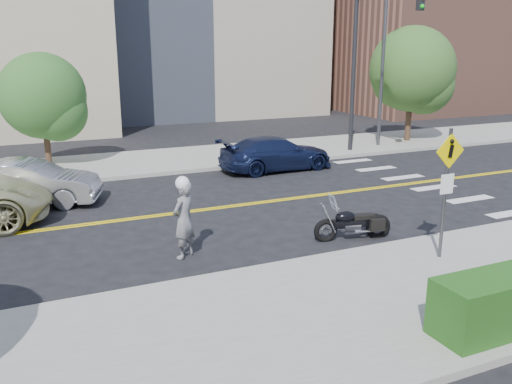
{
  "coord_description": "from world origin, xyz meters",
  "views": [
    {
      "loc": [
        -4.55,
        -15.26,
        4.86
      ],
      "look_at": [
        1.09,
        -2.81,
        1.2
      ],
      "focal_mm": 38.0,
      "sensor_mm": 36.0,
      "label": 1
    }
  ],
  "objects_px": {
    "motorcyclist": "(184,217)",
    "parked_car_blue": "(276,154)",
    "pedestrian_sign": "(447,181)",
    "motorcycle": "(353,216)",
    "parked_car_silver": "(28,183)"
  },
  "relations": [
    {
      "from": "pedestrian_sign",
      "to": "parked_car_blue",
      "type": "xyz_separation_m",
      "value": [
        0.94,
        10.43,
        -1.28
      ]
    },
    {
      "from": "pedestrian_sign",
      "to": "motorcycle",
      "type": "distance_m",
      "value": 2.73
    },
    {
      "from": "pedestrian_sign",
      "to": "parked_car_silver",
      "type": "bearing_deg",
      "value": 132.9
    },
    {
      "from": "parked_car_silver",
      "to": "motorcyclist",
      "type": "bearing_deg",
      "value": -133.59
    },
    {
      "from": "pedestrian_sign",
      "to": "parked_car_blue",
      "type": "height_order",
      "value": "pedestrian_sign"
    },
    {
      "from": "pedestrian_sign",
      "to": "parked_car_blue",
      "type": "bearing_deg",
      "value": 84.87
    },
    {
      "from": "motorcycle",
      "to": "pedestrian_sign",
      "type": "bearing_deg",
      "value": -55.49
    },
    {
      "from": "parked_car_blue",
      "to": "motorcycle",
      "type": "bearing_deg",
      "value": 165.11
    },
    {
      "from": "pedestrian_sign",
      "to": "motorcycle",
      "type": "height_order",
      "value": "pedestrian_sign"
    },
    {
      "from": "motorcyclist",
      "to": "parked_car_blue",
      "type": "height_order",
      "value": "motorcyclist"
    },
    {
      "from": "motorcycle",
      "to": "parked_car_silver",
      "type": "relative_size",
      "value": 0.47
    },
    {
      "from": "parked_car_blue",
      "to": "pedestrian_sign",
      "type": "bearing_deg",
      "value": 172.69
    },
    {
      "from": "motorcyclist",
      "to": "motorcycle",
      "type": "bearing_deg",
      "value": 135.22
    },
    {
      "from": "motorcyclist",
      "to": "parked_car_blue",
      "type": "relative_size",
      "value": 0.42
    },
    {
      "from": "motorcyclist",
      "to": "motorcycle",
      "type": "relative_size",
      "value": 0.98
    }
  ]
}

